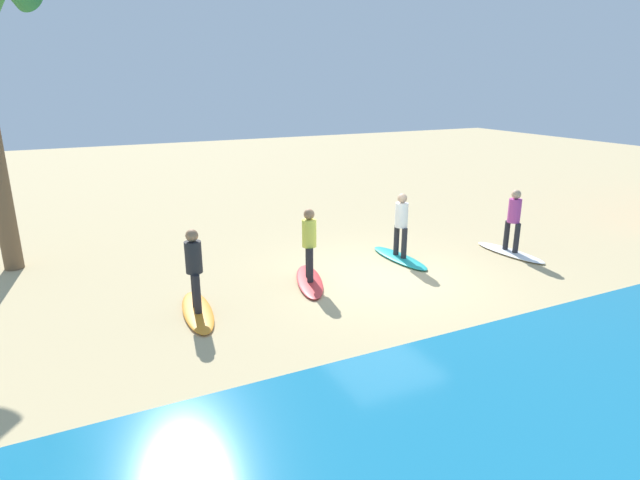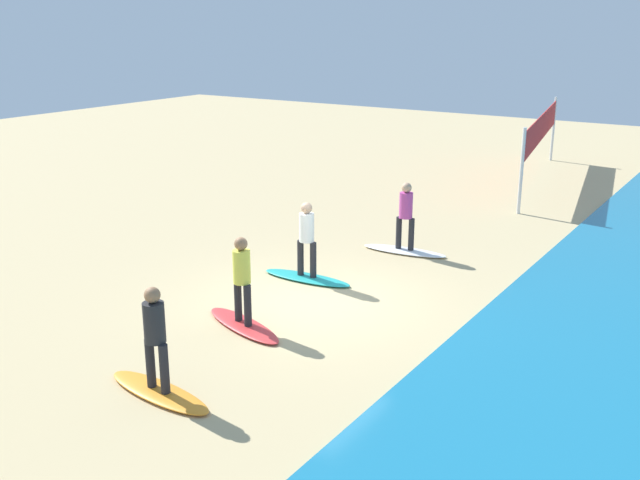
% 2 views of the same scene
% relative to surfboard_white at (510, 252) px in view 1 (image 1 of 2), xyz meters
% --- Properties ---
extents(ground_plane, '(60.00, 60.00, 0.00)m').
position_rel_surfboard_white_xyz_m(ground_plane, '(3.92, -0.04, -0.04)').
color(ground_plane, tan).
extents(surfboard_white, '(0.77, 2.15, 0.09)m').
position_rel_surfboard_white_xyz_m(surfboard_white, '(0.00, 0.00, 0.00)').
color(surfboard_white, white).
rests_on(surfboard_white, ground).
extents(surfer_white, '(0.32, 0.46, 1.64)m').
position_rel_surfboard_white_xyz_m(surfer_white, '(0.00, 0.00, 0.99)').
color(surfer_white, '#232328').
rests_on(surfer_white, surfboard_white).
extents(surfboard_teal, '(0.66, 2.13, 0.09)m').
position_rel_surfboard_white_xyz_m(surfboard_teal, '(2.89, -0.90, 0.00)').
color(surfboard_teal, teal).
rests_on(surfboard_teal, ground).
extents(surfer_teal, '(0.32, 0.46, 1.64)m').
position_rel_surfboard_white_xyz_m(surfer_teal, '(2.89, -0.90, 0.99)').
color(surfer_teal, '#232328').
rests_on(surfer_teal, surfboard_teal).
extents(surfboard_red, '(1.19, 2.17, 0.09)m').
position_rel_surfboard_white_xyz_m(surfboard_red, '(5.64, -0.45, 0.00)').
color(surfboard_red, red).
rests_on(surfboard_red, ground).
extents(surfer_red, '(0.32, 0.44, 1.64)m').
position_rel_surfboard_white_xyz_m(surfer_red, '(5.64, -0.45, 0.99)').
color(surfer_red, '#232328').
rests_on(surfer_red, surfboard_red).
extents(surfboard_orange, '(0.76, 2.14, 0.09)m').
position_rel_surfboard_white_xyz_m(surfboard_orange, '(8.31, 0.06, 0.00)').
color(surfboard_orange, orange).
rests_on(surfboard_orange, ground).
extents(surfer_orange, '(0.32, 0.46, 1.64)m').
position_rel_surfboard_white_xyz_m(surfer_orange, '(8.31, 0.06, 0.99)').
color(surfer_orange, '#232328').
rests_on(surfer_orange, surfboard_orange).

